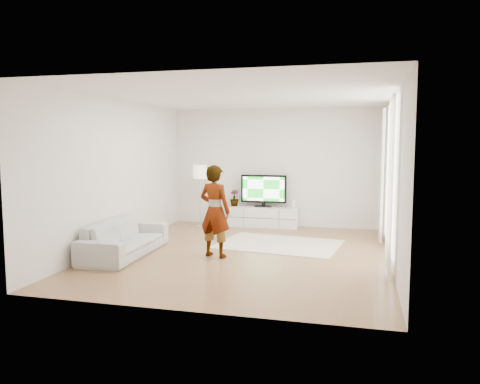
% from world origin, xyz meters
% --- Properties ---
extents(floor, '(6.00, 6.00, 0.00)m').
position_xyz_m(floor, '(0.00, 0.00, 0.00)').
color(floor, '#A26E49').
rests_on(floor, ground).
extents(ceiling, '(6.00, 6.00, 0.00)m').
position_xyz_m(ceiling, '(0.00, 0.00, 2.80)').
color(ceiling, white).
rests_on(ceiling, wall_back).
extents(wall_left, '(0.02, 6.00, 2.80)m').
position_xyz_m(wall_left, '(-2.50, 0.00, 1.40)').
color(wall_left, silver).
rests_on(wall_left, floor).
extents(wall_right, '(0.02, 6.00, 2.80)m').
position_xyz_m(wall_right, '(2.50, 0.00, 1.40)').
color(wall_right, silver).
rests_on(wall_right, floor).
extents(wall_back, '(5.00, 0.02, 2.80)m').
position_xyz_m(wall_back, '(0.00, 3.00, 1.40)').
color(wall_back, silver).
rests_on(wall_back, floor).
extents(wall_front, '(5.00, 0.02, 2.80)m').
position_xyz_m(wall_front, '(0.00, -3.00, 1.40)').
color(wall_front, silver).
rests_on(wall_front, floor).
extents(window, '(0.01, 2.60, 2.50)m').
position_xyz_m(window, '(2.48, 0.30, 1.45)').
color(window, white).
rests_on(window, wall_right).
extents(curtain_near, '(0.04, 0.70, 2.60)m').
position_xyz_m(curtain_near, '(2.40, -1.00, 1.35)').
color(curtain_near, white).
rests_on(curtain_near, floor).
extents(curtain_far, '(0.04, 0.70, 2.60)m').
position_xyz_m(curtain_far, '(2.40, 1.60, 1.35)').
color(curtain_far, white).
rests_on(curtain_far, floor).
extents(media_console, '(1.68, 0.48, 0.47)m').
position_xyz_m(media_console, '(-0.23, 2.76, 0.24)').
color(media_console, white).
rests_on(media_console, floor).
extents(television, '(1.09, 0.21, 0.76)m').
position_xyz_m(television, '(-0.23, 2.79, 0.89)').
color(television, black).
rests_on(television, media_console).
extents(game_console, '(0.07, 0.15, 0.20)m').
position_xyz_m(game_console, '(0.51, 2.76, 0.57)').
color(game_console, white).
rests_on(game_console, media_console).
extents(potted_plant, '(0.22, 0.22, 0.39)m').
position_xyz_m(potted_plant, '(-0.94, 2.77, 0.67)').
color(potted_plant, '#3F7238').
rests_on(potted_plant, media_console).
extents(rug, '(2.51, 1.96, 0.01)m').
position_xyz_m(rug, '(0.46, 0.91, 0.01)').
color(rug, beige).
rests_on(rug, floor).
extents(player, '(0.67, 0.53, 1.60)m').
position_xyz_m(player, '(-0.45, -0.38, 0.81)').
color(player, '#334772').
rests_on(player, rug).
extents(sofa, '(0.90, 2.14, 0.62)m').
position_xyz_m(sofa, '(-2.04, -0.62, 0.31)').
color(sofa, beige).
rests_on(sofa, floor).
extents(floor_lamp, '(0.33, 0.33, 1.47)m').
position_xyz_m(floor_lamp, '(-1.68, 2.39, 1.24)').
color(floor_lamp, silver).
rests_on(floor_lamp, floor).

